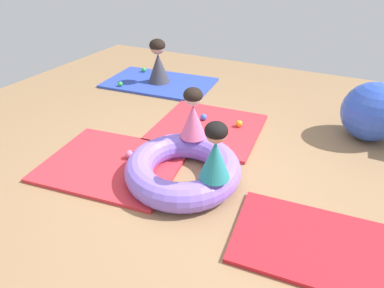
# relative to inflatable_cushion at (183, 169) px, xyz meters

# --- Properties ---
(ground_plane) EXTENTS (8.00, 8.00, 0.00)m
(ground_plane) POSITION_rel_inflatable_cushion_xyz_m (0.14, -0.01, -0.14)
(ground_plane) COLOR #93704C
(gym_mat_front) EXTENTS (1.37, 1.31, 0.04)m
(gym_mat_front) POSITION_rel_inflatable_cushion_xyz_m (-0.21, 1.09, -0.12)
(gym_mat_front) COLOR red
(gym_mat_front) RESTS_ON ground
(gym_mat_near_left) EXTENTS (1.62, 0.96, 0.04)m
(gym_mat_near_left) POSITION_rel_inflatable_cushion_xyz_m (1.47, -0.27, -0.12)
(gym_mat_near_left) COLOR red
(gym_mat_near_left) RESTS_ON ground
(gym_mat_far_left) EXTENTS (1.55, 1.29, 0.04)m
(gym_mat_far_left) POSITION_rel_inflatable_cushion_xyz_m (-0.80, -0.10, -0.12)
(gym_mat_far_left) COLOR red
(gym_mat_far_left) RESTS_ON ground
(gym_mat_near_right) EXTENTS (1.86, 1.23, 0.04)m
(gym_mat_near_right) POSITION_rel_inflatable_cushion_xyz_m (-1.61, 2.19, -0.12)
(gym_mat_near_right) COLOR #2D47B7
(gym_mat_near_right) RESTS_ON ground
(inflatable_cushion) EXTENTS (1.14, 1.14, 0.28)m
(inflatable_cushion) POSITION_rel_inflatable_cushion_xyz_m (0.00, 0.00, 0.00)
(inflatable_cushion) COLOR #8466E0
(inflatable_cushion) RESTS_ON ground
(child_in_teal) EXTENTS (0.38, 0.38, 0.54)m
(child_in_teal) POSITION_rel_inflatable_cushion_xyz_m (0.39, -0.15, 0.40)
(child_in_teal) COLOR teal
(child_in_teal) RESTS_ON inflatable_cushion
(child_in_pink) EXTENTS (0.36, 0.36, 0.55)m
(child_in_pink) POSITION_rel_inflatable_cushion_xyz_m (-0.09, 0.41, 0.40)
(child_in_pink) COLOR #E5608E
(child_in_pink) RESTS_ON inflatable_cushion
(adult_seated) EXTENTS (0.47, 0.47, 0.72)m
(adult_seated) POSITION_rel_inflatable_cushion_xyz_m (-1.61, 2.19, 0.25)
(adult_seated) COLOR #383842
(adult_seated) RESTS_ON gym_mat_near_right
(play_ball_green) EXTENTS (0.08, 0.08, 0.08)m
(play_ball_green) POSITION_rel_inflatable_cushion_xyz_m (-2.13, 2.50, -0.06)
(play_ball_green) COLOR green
(play_ball_green) RESTS_ON gym_mat_near_right
(play_ball_teal) EXTENTS (0.09, 0.09, 0.09)m
(play_ball_teal) POSITION_rel_inflatable_cushion_xyz_m (-0.40, 1.03, -0.05)
(play_ball_teal) COLOR teal
(play_ball_teal) RESTS_ON gym_mat_front
(play_ball_yellow) EXTENTS (0.10, 0.10, 0.10)m
(play_ball_yellow) POSITION_rel_inflatable_cushion_xyz_m (0.03, 0.64, -0.05)
(play_ball_yellow) COLOR yellow
(play_ball_yellow) RESTS_ON gym_mat_front
(play_ball_blue) EXTENTS (0.09, 0.09, 0.09)m
(play_ball_blue) POSITION_rel_inflatable_cushion_xyz_m (-0.34, 1.23, -0.06)
(play_ball_blue) COLOR blue
(play_ball_blue) RESTS_ON gym_mat_front
(play_ball_red) EXTENTS (0.09, 0.09, 0.09)m
(play_ball_red) POSITION_rel_inflatable_cushion_xyz_m (-0.42, 0.34, -0.05)
(play_ball_red) COLOR red
(play_ball_red) RESTS_ON gym_mat_far_left
(play_ball_pink) EXTENTS (0.10, 0.10, 0.10)m
(play_ball_pink) POSITION_rel_inflatable_cushion_xyz_m (-0.67, 0.04, -0.05)
(play_ball_pink) COLOR pink
(play_ball_pink) RESTS_ON gym_mat_far_left
(play_ball_orange) EXTENTS (0.09, 0.09, 0.09)m
(play_ball_orange) POSITION_rel_inflatable_cushion_xyz_m (0.14, 1.26, -0.05)
(play_ball_orange) COLOR orange
(play_ball_orange) RESTS_ON gym_mat_front
(play_ball_green_second) EXTENTS (0.08, 0.08, 0.08)m
(play_ball_green_second) POSITION_rel_inflatable_cushion_xyz_m (-2.08, 1.73, -0.06)
(play_ball_green_second) COLOR green
(play_ball_green_second) RESTS_ON gym_mat_near_right
(exercise_ball_large) EXTENTS (0.70, 0.70, 0.70)m
(exercise_ball_large) POSITION_rel_inflatable_cushion_xyz_m (1.60, 1.75, 0.21)
(exercise_ball_large) COLOR blue
(exercise_ball_large) RESTS_ON ground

